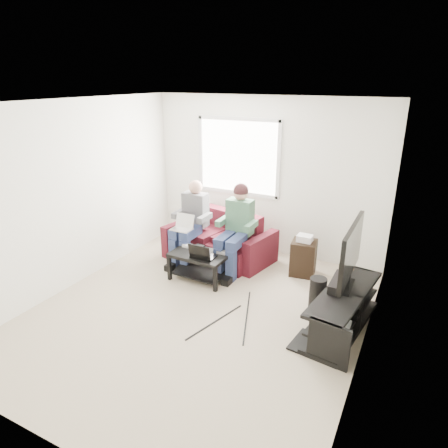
# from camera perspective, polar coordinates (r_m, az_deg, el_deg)

# --- Properties ---
(floor) EXTENTS (4.50, 4.50, 0.00)m
(floor) POSITION_cam_1_polar(r_m,az_deg,el_deg) (5.29, -3.72, -12.44)
(floor) COLOR tan
(floor) RESTS_ON ground
(ceiling) EXTENTS (4.50, 4.50, 0.00)m
(ceiling) POSITION_cam_1_polar(r_m,az_deg,el_deg) (4.46, -4.50, 16.91)
(ceiling) COLOR white
(ceiling) RESTS_ON wall_back
(wall_back) EXTENTS (4.50, 0.00, 4.50)m
(wall_back) POSITION_cam_1_polar(r_m,az_deg,el_deg) (6.67, 5.98, 6.66)
(wall_back) COLOR white
(wall_back) RESTS_ON floor
(wall_front) EXTENTS (4.50, 0.00, 4.50)m
(wall_front) POSITION_cam_1_polar(r_m,az_deg,el_deg) (3.20, -25.67, -11.09)
(wall_front) COLOR white
(wall_front) RESTS_ON floor
(wall_left) EXTENTS (0.00, 4.50, 4.50)m
(wall_left) POSITION_cam_1_polar(r_m,az_deg,el_deg) (5.97, -20.82, 3.79)
(wall_left) COLOR white
(wall_left) RESTS_ON floor
(wall_right) EXTENTS (0.00, 4.50, 4.50)m
(wall_right) POSITION_cam_1_polar(r_m,az_deg,el_deg) (4.12, 20.56, -3.30)
(wall_right) COLOR white
(wall_right) RESTS_ON floor
(window) EXTENTS (1.48, 0.04, 1.28)m
(window) POSITION_cam_1_polar(r_m,az_deg,el_deg) (6.78, 2.03, 9.58)
(window) COLOR white
(window) RESTS_ON wall_back
(sofa) EXTENTS (1.80, 1.03, 0.77)m
(sofa) POSITION_cam_1_polar(r_m,az_deg,el_deg) (6.61, -0.50, -2.56)
(sofa) COLOR #4F1318
(sofa) RESTS_ON floor
(person_left) EXTENTS (0.40, 0.71, 1.31)m
(person_left) POSITION_cam_1_polar(r_m,az_deg,el_deg) (6.43, -4.77, 0.71)
(person_left) COLOR navy
(person_left) RESTS_ON sofa
(person_right) EXTENTS (0.40, 0.71, 1.36)m
(person_right) POSITION_cam_1_polar(r_m,az_deg,el_deg) (6.06, 1.76, 0.15)
(person_right) COLOR navy
(person_right) RESTS_ON sofa
(laptop_silver) EXTENTS (0.37, 0.31, 0.24)m
(laptop_silver) POSITION_cam_1_polar(r_m,az_deg,el_deg) (6.24, -6.01, -0.27)
(laptop_silver) COLOR silver
(laptop_silver) RESTS_ON person_left
(coffee_table) EXTENTS (0.85, 0.53, 0.42)m
(coffee_table) POSITION_cam_1_polar(r_m,az_deg,el_deg) (5.94, -3.53, -5.18)
(coffee_table) COLOR black
(coffee_table) RESTS_ON floor
(laptop_black) EXTENTS (0.37, 0.28, 0.24)m
(laptop_black) POSITION_cam_1_polar(r_m,az_deg,el_deg) (5.73, -2.95, -3.63)
(laptop_black) COLOR black
(laptop_black) RESTS_ON coffee_table
(controller_a) EXTENTS (0.14, 0.09, 0.04)m
(controller_a) POSITION_cam_1_polar(r_m,az_deg,el_deg) (6.12, -5.25, -3.11)
(controller_a) COLOR silver
(controller_a) RESTS_ON coffee_table
(controller_b) EXTENTS (0.15, 0.10, 0.04)m
(controller_b) POSITION_cam_1_polar(r_m,az_deg,el_deg) (6.08, -3.51, -3.22)
(controller_b) COLOR black
(controller_b) RESTS_ON coffee_table
(controller_c) EXTENTS (0.14, 0.09, 0.04)m
(controller_c) POSITION_cam_1_polar(r_m,az_deg,el_deg) (5.87, -0.29, -4.04)
(controller_c) COLOR gray
(controller_c) RESTS_ON coffee_table
(tv_stand) EXTENTS (0.65, 1.55, 0.50)m
(tv_stand) POSITION_cam_1_polar(r_m,az_deg,el_deg) (5.07, 16.59, -11.96)
(tv_stand) COLOR black
(tv_stand) RESTS_ON floor
(tv) EXTENTS (0.12, 1.10, 0.81)m
(tv) POSITION_cam_1_polar(r_m,az_deg,el_deg) (4.83, 17.66, -3.94)
(tv) COLOR black
(tv) RESTS_ON tv_stand
(soundbar) EXTENTS (0.12, 0.50, 0.10)m
(soundbar) POSITION_cam_1_polar(r_m,az_deg,el_deg) (5.02, 15.84, -7.99)
(soundbar) COLOR black
(soundbar) RESTS_ON tv_stand
(drink_cup) EXTENTS (0.08, 0.08, 0.12)m
(drink_cup) POSITION_cam_1_polar(r_m,az_deg,el_deg) (5.47, 17.74, -5.61)
(drink_cup) COLOR #A06B45
(drink_cup) RESTS_ON tv_stand
(console_white) EXTENTS (0.30, 0.22, 0.06)m
(console_white) POSITION_cam_1_polar(r_m,az_deg,el_deg) (4.70, 15.68, -13.64)
(console_white) COLOR silver
(console_white) RESTS_ON tv_stand
(console_grey) EXTENTS (0.34, 0.26, 0.08)m
(console_grey) POSITION_cam_1_polar(r_m,az_deg,el_deg) (5.29, 17.33, -9.61)
(console_grey) COLOR gray
(console_grey) RESTS_ON tv_stand
(console_black) EXTENTS (0.38, 0.30, 0.07)m
(console_black) POSITION_cam_1_polar(r_m,az_deg,el_deg) (4.99, 16.56, -11.51)
(console_black) COLOR black
(console_black) RESTS_ON tv_stand
(subwoofer) EXTENTS (0.21, 0.21, 0.48)m
(subwoofer) POSITION_cam_1_polar(r_m,az_deg,el_deg) (5.30, 13.19, -9.90)
(subwoofer) COLOR black
(subwoofer) RESTS_ON floor
(keyboard_floor) EXTENTS (0.21, 0.47, 0.03)m
(keyboard_floor) POSITION_cam_1_polar(r_m,az_deg,el_deg) (4.86, 10.87, -16.01)
(keyboard_floor) COLOR black
(keyboard_floor) RESTS_ON floor
(end_table) EXTENTS (0.36, 0.36, 0.64)m
(end_table) POSITION_cam_1_polar(r_m,az_deg,el_deg) (6.21, 11.28, -4.61)
(end_table) COLOR black
(end_table) RESTS_ON floor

